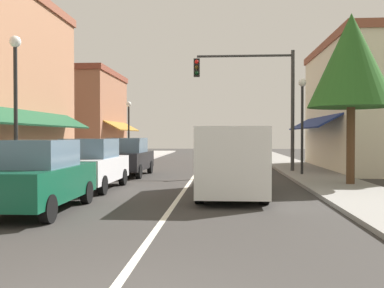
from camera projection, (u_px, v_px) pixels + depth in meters
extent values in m
plane|color=#33302D|center=(197.00, 172.00, 22.28)|extent=(80.00, 80.00, 0.00)
cube|color=#A39E99|center=(92.00, 170.00, 22.67)|extent=(2.60, 56.00, 0.12)
cube|color=gray|center=(305.00, 171.00, 21.89)|extent=(2.60, 56.00, 0.12)
cube|color=silver|center=(197.00, 172.00, 22.28)|extent=(0.14, 52.00, 0.01)
cube|color=slate|center=(11.00, 148.00, 16.76)|extent=(0.08, 10.64, 1.80)
cube|color=#194C2D|center=(26.00, 117.00, 16.69)|extent=(1.27, 11.76, 0.73)
cube|color=slate|center=(43.00, 54.00, 19.75)|extent=(0.08, 1.10, 1.30)
cube|color=beige|center=(371.00, 110.00, 23.55)|extent=(5.19, 10.00, 6.53)
cube|color=brown|center=(372.00, 46.00, 23.49)|extent=(5.39, 10.20, 0.40)
cube|color=slate|center=(324.00, 144.00, 23.77)|extent=(0.08, 7.60, 1.80)
cube|color=navy|center=(312.00, 122.00, 23.79)|extent=(1.27, 8.40, 0.73)
cube|color=slate|center=(334.00, 79.00, 21.51)|extent=(0.08, 1.10, 1.30)
cube|color=slate|center=(315.00, 89.00, 25.90)|extent=(0.08, 1.10, 1.30)
cube|color=#8E5B42|center=(85.00, 119.00, 32.84)|extent=(4.59, 8.00, 6.30)
cube|color=brown|center=(85.00, 75.00, 32.78)|extent=(4.79, 8.20, 0.40)
cube|color=slate|center=(114.00, 142.00, 32.72)|extent=(0.08, 6.08, 1.80)
cube|color=olive|center=(122.00, 126.00, 32.65)|extent=(1.27, 6.72, 0.73)
cube|color=slate|center=(108.00, 98.00, 30.90)|extent=(0.08, 1.10, 1.30)
cube|color=slate|center=(120.00, 102.00, 34.41)|extent=(0.08, 1.10, 1.30)
cube|color=#0F4C33|center=(38.00, 183.00, 10.60)|extent=(1.76, 4.12, 0.80)
cube|color=slate|center=(36.00, 153.00, 10.49)|extent=(1.54, 2.02, 0.66)
cylinder|color=black|center=(31.00, 192.00, 12.01)|extent=(0.21, 0.62, 0.62)
cylinder|color=black|center=(87.00, 192.00, 11.91)|extent=(0.21, 0.62, 0.62)
cylinder|color=black|center=(48.00, 209.00, 9.21)|extent=(0.21, 0.62, 0.62)
cube|color=silver|center=(91.00, 169.00, 15.04)|extent=(1.76, 4.11, 0.80)
cube|color=slate|center=(90.00, 148.00, 14.93)|extent=(1.54, 2.01, 0.66)
cylinder|color=black|center=(82.00, 177.00, 16.46)|extent=(0.21, 0.62, 0.62)
cylinder|color=black|center=(123.00, 177.00, 16.33)|extent=(0.21, 0.62, 0.62)
cylinder|color=black|center=(54.00, 185.00, 13.76)|extent=(0.21, 0.62, 0.62)
cylinder|color=black|center=(102.00, 185.00, 13.64)|extent=(0.21, 0.62, 0.62)
cube|color=black|center=(128.00, 161.00, 20.22)|extent=(1.77, 4.12, 0.80)
cube|color=slate|center=(128.00, 145.00, 20.11)|extent=(1.55, 2.02, 0.66)
cylinder|color=black|center=(119.00, 167.00, 21.65)|extent=(0.21, 0.62, 0.62)
cylinder|color=black|center=(150.00, 167.00, 21.51)|extent=(0.21, 0.62, 0.62)
cylinder|color=black|center=(103.00, 171.00, 18.95)|extent=(0.21, 0.62, 0.62)
cylinder|color=black|center=(139.00, 172.00, 18.82)|extent=(0.21, 0.62, 0.62)
cube|color=silver|center=(231.00, 158.00, 13.38)|extent=(1.96, 5.00, 1.90)
cube|color=slate|center=(229.00, 143.00, 15.77)|extent=(1.72, 0.27, 0.84)
cube|color=black|center=(229.00, 173.00, 15.97)|extent=(1.86, 0.20, 0.24)
cylinder|color=black|center=(204.00, 179.00, 15.00)|extent=(0.24, 0.72, 0.72)
cylinder|color=black|center=(256.00, 180.00, 14.88)|extent=(0.24, 0.72, 0.72)
cylinder|color=black|center=(200.00, 191.00, 11.91)|extent=(0.24, 0.72, 0.72)
cylinder|color=black|center=(264.00, 191.00, 11.79)|extent=(0.24, 0.72, 0.72)
cylinder|color=#333333|center=(293.00, 112.00, 21.56)|extent=(0.18, 0.18, 6.13)
cylinder|color=#333333|center=(245.00, 56.00, 21.67)|extent=(4.78, 0.12, 0.12)
cube|color=black|center=(197.00, 68.00, 21.67)|extent=(0.30, 0.24, 0.90)
sphere|color=red|center=(197.00, 62.00, 21.54)|extent=(0.20, 0.20, 0.20)
sphere|color=#3D2D0C|center=(197.00, 67.00, 21.54)|extent=(0.20, 0.20, 0.20)
sphere|color=#0C3316|center=(197.00, 73.00, 21.55)|extent=(0.20, 0.20, 0.20)
cylinder|color=black|center=(16.00, 122.00, 13.48)|extent=(0.12, 0.12, 4.62)
sphere|color=white|center=(15.00, 41.00, 13.43)|extent=(0.36, 0.36, 0.36)
cylinder|color=black|center=(302.00, 132.00, 19.74)|extent=(0.12, 0.12, 4.11)
sphere|color=white|center=(302.00, 83.00, 19.69)|extent=(0.36, 0.36, 0.36)
cylinder|color=black|center=(129.00, 135.00, 29.44)|extent=(0.12, 0.12, 3.84)
sphere|color=white|center=(129.00, 104.00, 29.40)|extent=(0.36, 0.36, 0.36)
cylinder|color=#4C331E|center=(351.00, 141.00, 15.74)|extent=(0.30, 0.30, 3.37)
cone|color=#285B21|center=(351.00, 60.00, 15.69)|extent=(3.11, 3.11, 3.42)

